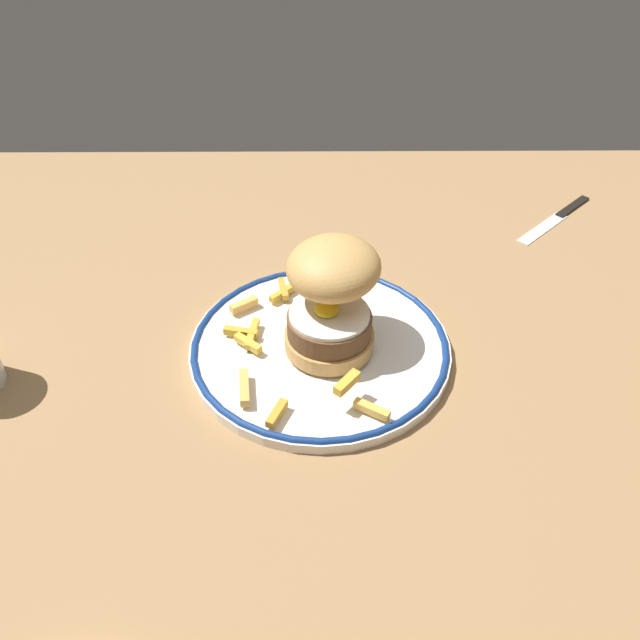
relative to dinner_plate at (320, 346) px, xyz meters
The scene contains 5 objects.
ground_plane 5.74cm from the dinner_plate, ahead, with size 144.85×104.17×4.00cm, color #977249.
dinner_plate is the anchor object (origin of this frame).
burger 6.78cm from the dinner_plate, 25.97° to the left, with size 14.19×14.21×11.73cm.
fries_pile 3.79cm from the dinner_plate, behind, with size 17.16×24.63×2.89cm.
knife 46.00cm from the dinner_plate, 39.35° to the left, with size 13.96×13.61×0.70cm.
Camera 1 is at (-5.31, -51.36, 47.97)cm, focal length 35.70 mm.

